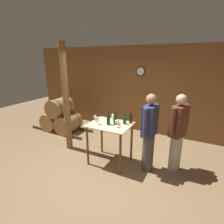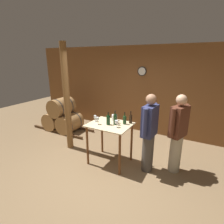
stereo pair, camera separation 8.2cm
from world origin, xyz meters
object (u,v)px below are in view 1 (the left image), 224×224
(wine_glass_near_center, at_px, (97,119))
(person_visitor_with_scarf, at_px, (149,132))
(wine_bottle_far_left, at_px, (108,120))
(wine_bottle_left, at_px, (115,118))
(wine_bottle_far_right, at_px, (131,118))
(ice_bucket, at_px, (114,118))
(wooden_post, at_px, (66,99))
(wine_glass_near_right, at_px, (117,122))
(person_host, at_px, (178,132))
(wine_glass_near_left, at_px, (95,117))
(wine_bottle_center, at_px, (115,119))
(wine_bottle_right, at_px, (125,120))

(wine_glass_near_center, relative_size, person_visitor_with_scarf, 0.10)
(wine_bottle_far_left, xyz_separation_m, wine_bottle_left, (0.08, 0.18, -0.00))
(wine_bottle_left, xyz_separation_m, wine_bottle_far_right, (0.31, 0.14, 0.00))
(wine_bottle_far_right, distance_m, ice_bucket, 0.41)
(wooden_post, xyz_separation_m, wine_glass_near_right, (1.50, -0.19, -0.29))
(wine_bottle_far_right, xyz_separation_m, person_visitor_with_scarf, (0.47, -0.14, -0.17))
(wine_bottle_far_left, xyz_separation_m, person_host, (1.38, 0.42, -0.17))
(person_host, bearing_deg, ice_bucket, -175.43)
(wine_bottle_far_right, height_order, wine_glass_near_right, wine_bottle_far_right)
(wine_bottle_far_left, bearing_deg, wine_glass_near_left, 174.15)
(wine_bottle_center, relative_size, person_host, 0.18)
(wine_bottle_far_right, bearing_deg, wine_glass_near_right, -114.92)
(wine_glass_near_left, bearing_deg, person_host, 12.48)
(wooden_post, xyz_separation_m, wine_bottle_far_right, (1.67, 0.17, -0.30))
(wine_glass_near_right, xyz_separation_m, person_host, (1.15, 0.47, -0.18))
(wine_bottle_far_right, bearing_deg, wine_bottle_center, -139.20)
(wine_bottle_far_right, bearing_deg, wooden_post, -174.31)
(wine_bottle_center, distance_m, ice_bucket, 0.27)
(ice_bucket, bearing_deg, wine_glass_near_center, -117.53)
(wine_bottle_right, relative_size, wine_glass_near_center, 1.68)
(wine_bottle_left, bearing_deg, ice_bucket, 123.80)
(wooden_post, bearing_deg, ice_bucket, 7.44)
(wine_bottle_center, distance_m, wine_bottle_far_right, 0.36)
(wine_bottle_far_left, height_order, wine_bottle_center, wine_bottle_center)
(wine_bottle_left, relative_size, wine_glass_near_center, 1.75)
(wine_glass_near_left, distance_m, person_host, 1.79)
(wooden_post, height_order, wine_glass_near_center, wooden_post)
(wine_glass_near_left, relative_size, wine_glass_near_center, 0.87)
(wooden_post, bearing_deg, wine_bottle_far_right, 5.69)
(wine_bottle_right, relative_size, wine_glass_near_left, 1.93)
(wine_glass_near_left, bearing_deg, wine_bottle_center, 5.11)
(wine_bottle_far_right, xyz_separation_m, wine_glass_near_center, (-0.61, -0.40, 0.01))
(wooden_post, distance_m, wine_bottle_far_left, 1.32)
(ice_bucket, bearing_deg, wine_bottle_far_left, -87.33)
(wine_bottle_far_left, distance_m, wine_glass_near_left, 0.37)
(wine_bottle_right, height_order, person_visitor_with_scarf, person_visitor_with_scarf)
(wine_bottle_far_right, height_order, wine_glass_near_left, wine_bottle_far_right)
(wine_glass_near_center, bearing_deg, wine_bottle_far_left, 21.54)
(wine_bottle_center, distance_m, person_visitor_with_scarf, 0.76)
(wine_glass_near_right, bearing_deg, wine_bottle_left, 123.17)
(wine_bottle_center, relative_size, wine_bottle_far_right, 1.07)
(wine_bottle_far_left, relative_size, wine_glass_near_right, 1.88)
(wine_bottle_far_right, distance_m, wine_glass_near_left, 0.80)
(wooden_post, height_order, person_visitor_with_scarf, wooden_post)
(wine_bottle_far_right, xyz_separation_m, wine_glass_near_left, (-0.75, -0.28, -0.01))
(wooden_post, xyz_separation_m, person_visitor_with_scarf, (2.14, 0.02, -0.47))
(wine_bottle_far_left, xyz_separation_m, wine_bottle_right, (0.29, 0.20, -0.01))
(wine_bottle_left, distance_m, wine_bottle_right, 0.22)
(person_host, bearing_deg, wine_bottle_center, -164.77)
(wine_glass_near_left, relative_size, ice_bucket, 1.06)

